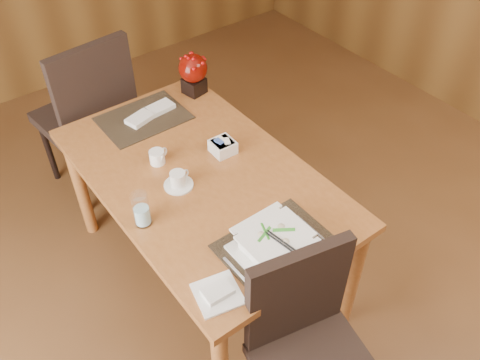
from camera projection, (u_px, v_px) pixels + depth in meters
ground at (275, 347)px, 2.56m from camera, size 6.00×6.00×0.00m
dining_table at (202, 188)px, 2.47m from camera, size 0.90×1.50×0.75m
placemat_near at (276, 245)px, 2.08m from camera, size 0.45×0.33×0.01m
placemat_far at (144, 118)px, 2.72m from camera, size 0.45×0.33×0.01m
soup_setting at (275, 245)px, 2.01m from camera, size 0.29×0.29×0.12m
coffee_cup at (178, 180)px, 2.32m from camera, size 0.14×0.14×0.08m
water_glass at (141, 209)px, 2.11m from camera, size 0.08×0.08×0.17m
creamer_jug at (157, 157)px, 2.43m from camera, size 0.12×0.12×0.07m
sugar_caddy at (223, 147)px, 2.49m from camera, size 0.11×0.11×0.07m
berry_decor at (193, 72)px, 2.81m from camera, size 0.16×0.16×0.24m
napkins_far at (152, 112)px, 2.73m from camera, size 0.30×0.15×0.03m
bread_plate at (218, 294)px, 1.90m from camera, size 0.20×0.20×0.01m
near_chair at (309, 342)px, 1.99m from camera, size 0.53×0.54×0.96m
far_chair at (90, 111)px, 3.01m from camera, size 0.55×0.56×1.08m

